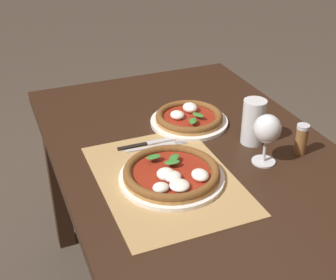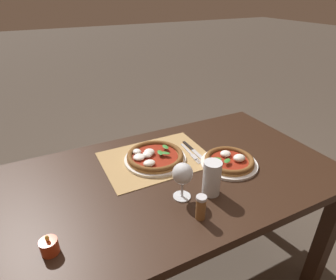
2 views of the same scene
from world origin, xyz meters
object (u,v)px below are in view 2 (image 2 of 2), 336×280
at_px(votive_candle, 49,247).
at_px(pizza_near, 154,157).
at_px(fork, 191,153).
at_px(knife, 194,151).
at_px(wine_glass, 182,175).
at_px(pepper_shaker, 201,207).
at_px(pint_glass, 212,179).
at_px(pizza_far, 229,161).

bearing_deg(votive_candle, pizza_near, -146.68).
height_order(fork, knife, knife).
relative_size(wine_glass, knife, 0.72).
bearing_deg(wine_glass, votive_candle, 5.23).
relative_size(pizza_near, knife, 1.37).
height_order(wine_glass, pepper_shaker, wine_glass).
height_order(wine_glass, pint_glass, wine_glass).
height_order(pizza_near, votive_candle, votive_candle).
relative_size(wine_glass, fork, 0.77).
height_order(wine_glass, votive_candle, wine_glass).
height_order(pizza_near, fork, pizza_near).
distance_m(pizza_near, pepper_shaker, 0.42).
distance_m(pizza_near, fork, 0.19).
distance_m(knife, pepper_shaker, 0.46).
height_order(pizza_far, fork, pizza_far).
height_order(fork, pepper_shaker, pepper_shaker).
bearing_deg(pizza_far, pizza_near, -32.06).
xyz_separation_m(pizza_near, pizza_far, (-0.30, 0.19, -0.00)).
height_order(pizza_far, wine_glass, wine_glass).
distance_m(wine_glass, knife, 0.37).
bearing_deg(votive_candle, pepper_shaker, 170.42).
height_order(fork, votive_candle, votive_candle).
bearing_deg(pint_glass, knife, -109.41).
xyz_separation_m(pizza_near, fork, (-0.18, 0.03, -0.02)).
bearing_deg(pint_glass, pepper_shaker, 41.45).
bearing_deg(votive_candle, wine_glass, -174.77).
relative_size(pint_glass, pepper_shaker, 1.49).
relative_size(knife, pepper_shaker, 2.22).
relative_size(pizza_near, fork, 1.47).
relative_size(wine_glass, votive_candle, 2.15).
bearing_deg(wine_glass, pizza_near, -92.38).
distance_m(wine_glass, pepper_shaker, 0.14).
xyz_separation_m(knife, votive_candle, (0.72, 0.32, 0.02)).
bearing_deg(pizza_far, votive_candle, 10.36).
relative_size(fork, knife, 0.93).
height_order(pizza_near, pizza_far, same).
xyz_separation_m(pizza_near, pint_glass, (-0.10, 0.32, 0.05)).
xyz_separation_m(wine_glass, votive_candle, (0.50, 0.05, -0.08)).
bearing_deg(pizza_near, votive_candle, 33.32).
xyz_separation_m(pizza_far, pepper_shaker, (0.31, 0.23, 0.03)).
xyz_separation_m(pizza_far, wine_glass, (0.31, 0.10, 0.09)).
height_order(pint_glass, votive_candle, pint_glass).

